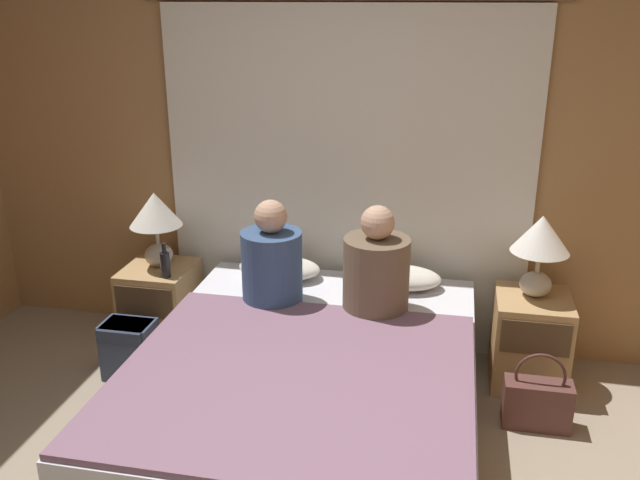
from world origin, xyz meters
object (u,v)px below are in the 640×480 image
beer_bottle_on_left_stand (165,264)px  backpack_on_floor (129,346)px  nightstand_left (161,306)px  lamp_right (540,243)px  pillow_left (279,268)px  person_left_in_bed (272,262)px  bed (308,396)px  lamp_left (156,217)px  pillow_right (398,277)px  handbag_on_floor (537,402)px  nightstand_right (530,340)px  person_right_in_bed (376,270)px

beer_bottle_on_left_stand → backpack_on_floor: bearing=-117.0°
nightstand_left → lamp_right: size_ratio=1.13×
pillow_left → person_left_in_bed: person_left_in_bed is taller
bed → lamp_left: bearing=143.9°
nightstand_left → pillow_right: size_ratio=1.07×
handbag_on_floor → lamp_right: bearing=91.7°
nightstand_right → beer_bottle_on_left_stand: 2.14m
pillow_left → pillow_right: 0.71m
beer_bottle_on_left_stand → pillow_right: bearing=7.7°
pillow_left → person_right_in_bed: size_ratio=0.84×
bed → beer_bottle_on_left_stand: (-1.00, 0.65, 0.36)m
nightstand_right → pillow_left: size_ratio=1.07×
lamp_left → handbag_on_floor: (2.23, -0.46, -0.70)m
pillow_left → person_right_in_bed: (0.62, -0.34, 0.17)m
nightstand_left → beer_bottle_on_left_stand: 0.38m
bed → lamp_left: size_ratio=4.38×
bed → person_left_in_bed: person_left_in_bed is taller
backpack_on_floor → beer_bottle_on_left_stand: bearing=63.0°
pillow_right → nightstand_right: bearing=-4.0°
bed → nightstand_left: (-1.11, 0.78, 0.02)m
person_right_in_bed → lamp_right: bearing=20.8°
lamp_right → person_right_in_bed: person_right_in_bed is taller
pillow_right → person_right_in_bed: person_right_in_bed is taller
pillow_left → handbag_on_floor: pillow_left is taller
bed → nightstand_right: 1.36m
bed → backpack_on_floor: 1.20m
nightstand_right → beer_bottle_on_left_stand: (-2.11, -0.13, 0.34)m
pillow_left → beer_bottle_on_left_stand: 0.67m
bed → lamp_left: 1.50m
nightstand_left → backpack_on_floor: nightstand_left is taller
bed → pillow_left: 0.96m
lamp_right → handbag_on_floor: 0.84m
pillow_right → person_left_in_bed: (-0.66, -0.34, 0.18)m
lamp_left → person_right_in_bed: person_right_in_bed is taller
lamp_right → handbag_on_floor: bearing=-88.3°
nightstand_left → lamp_left: bearing=90.0°
bed → handbag_on_floor: bed is taller
person_right_in_bed → beer_bottle_on_left_stand: bearing=172.8°
lamp_left → handbag_on_floor: bearing=-11.7°
lamp_right → handbag_on_floor: lamp_right is taller
bed → handbag_on_floor: bearing=17.1°
person_right_in_bed → pillow_right: bearing=75.1°
bed → person_left_in_bed: bearing=121.8°
lamp_left → backpack_on_floor: bearing=-93.3°
person_right_in_bed → backpack_on_floor: size_ratio=1.72×
person_right_in_bed → beer_bottle_on_left_stand: (-1.26, 0.16, -0.13)m
lamp_right → beer_bottle_on_left_stand: 2.13m
lamp_right → bed: bearing=-143.9°
person_right_in_bed → beer_bottle_on_left_stand: 1.28m
pillow_right → beer_bottle_on_left_stand: 1.36m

